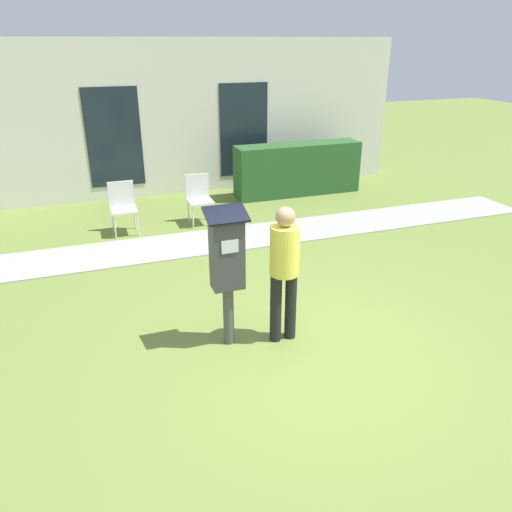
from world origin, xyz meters
name	(u,v)px	position (x,y,z in m)	size (l,w,h in m)	color
ground_plane	(312,353)	(0.00, 0.00, 0.00)	(40.00, 40.00, 0.00)	olive
sidewalk	(223,240)	(0.00, 3.53, 0.01)	(12.00, 1.10, 0.02)	#A3A099
building_facade	(180,119)	(0.00, 6.69, 1.60)	(10.00, 0.26, 3.20)	silver
parking_meter	(227,260)	(-0.80, 0.51, 1.02)	(0.44, 0.31, 1.59)	#4C4C4C
person_standing	(284,265)	(-0.20, 0.38, 0.93)	(0.32, 0.32, 1.58)	black
outdoor_chair_left	(123,203)	(-1.52, 4.50, 0.53)	(0.44, 0.44, 0.90)	silver
outdoor_chair_middle	(199,195)	(-0.15, 4.55, 0.53)	(0.44, 0.44, 0.90)	silver
hedge_row	(298,169)	(2.33, 5.67, 0.55)	(2.77, 0.60, 1.10)	#285628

